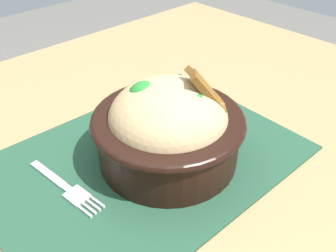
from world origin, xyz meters
The scene contains 4 objects.
table centered at (0.00, 0.00, 0.69)m, with size 1.07×0.81×0.77m.
placemat centered at (0.01, 0.01, 0.77)m, with size 0.39×0.28×0.00m, color #1E422D.
bowl centered at (-0.02, 0.03, 0.83)m, with size 0.20×0.20×0.12m.
fork centered at (0.11, -0.01, 0.78)m, with size 0.03×0.13×0.00m.
Camera 1 is at (0.23, 0.29, 1.09)m, focal length 38.46 mm.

